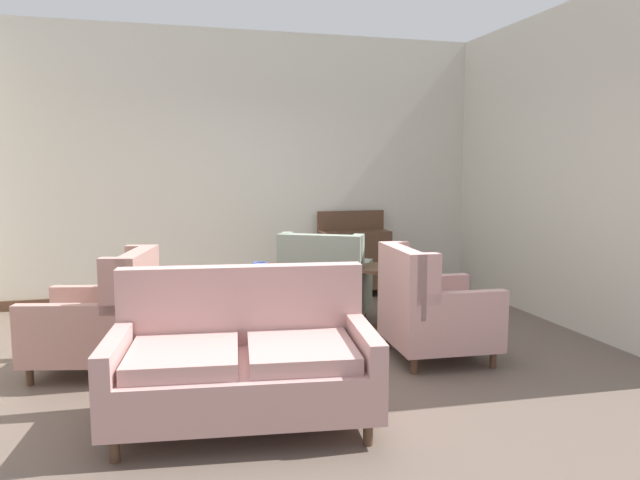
# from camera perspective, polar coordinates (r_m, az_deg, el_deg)

# --- Properties ---
(ground) EXTENTS (8.44, 8.44, 0.00)m
(ground) POSITION_cam_1_polar(r_m,az_deg,el_deg) (4.93, -2.79, -12.31)
(ground) COLOR brown
(wall_back) EXTENTS (6.19, 0.08, 3.25)m
(wall_back) POSITION_cam_1_polar(r_m,az_deg,el_deg) (7.38, -7.53, 6.98)
(wall_back) COLOR beige
(wall_back) RESTS_ON ground
(wall_right) EXTENTS (0.08, 3.89, 3.25)m
(wall_right) POSITION_cam_1_polar(r_m,az_deg,el_deg) (6.70, 21.66, 6.53)
(wall_right) COLOR beige
(wall_right) RESTS_ON ground
(baseboard_back) EXTENTS (6.03, 0.03, 0.12)m
(baseboard_back) POSITION_cam_1_polar(r_m,az_deg,el_deg) (7.50, -7.28, -5.08)
(baseboard_back) COLOR #4C3323
(baseboard_back) RESTS_ON ground
(coffee_table) EXTENTS (0.84, 0.84, 0.53)m
(coffee_table) POSITION_cam_1_polar(r_m,az_deg,el_deg) (4.99, -5.39, -6.97)
(coffee_table) COLOR #4C3323
(coffee_table) RESTS_ON ground
(porcelain_vase) EXTENTS (0.17, 0.17, 0.33)m
(porcelain_vase) POSITION_cam_1_polar(r_m,az_deg,el_deg) (4.89, -5.80, -4.31)
(porcelain_vase) COLOR #384C93
(porcelain_vase) RESTS_ON coffee_table
(settee) EXTENTS (1.74, 1.08, 0.97)m
(settee) POSITION_cam_1_polar(r_m,az_deg,el_deg) (3.88, -7.40, -11.55)
(settee) COLOR tan
(settee) RESTS_ON ground
(armchair_near_sideboard) EXTENTS (1.12, 1.12, 0.97)m
(armchair_near_sideboard) POSITION_cam_1_polar(r_m,az_deg,el_deg) (6.12, 0.53, -4.36)
(armchair_near_sideboard) COLOR gray
(armchair_near_sideboard) RESTS_ON ground
(armchair_near_window) EXTENTS (0.89, 0.87, 0.97)m
(armchair_near_window) POSITION_cam_1_polar(r_m,az_deg,el_deg) (5.15, 10.61, -6.70)
(armchair_near_window) COLOR tan
(armchair_near_window) RESTS_ON ground
(armchair_foreground_right) EXTENTS (1.06, 0.97, 0.97)m
(armchair_foreground_right) POSITION_cam_1_polar(r_m,az_deg,el_deg) (5.08, -20.14, -7.28)
(armchair_foreground_right) COLOR tan
(armchair_foreground_right) RESTS_ON ground
(side_table) EXTENTS (0.56, 0.56, 0.66)m
(side_table) POSITION_cam_1_polar(r_m,az_deg,el_deg) (5.90, 6.02, -5.04)
(side_table) COLOR #4C3323
(side_table) RESTS_ON ground
(sideboard) EXTENTS (0.88, 0.35, 1.07)m
(sideboard) POSITION_cam_1_polar(r_m,az_deg,el_deg) (7.49, 3.30, -1.77)
(sideboard) COLOR #4C3323
(sideboard) RESTS_ON ground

